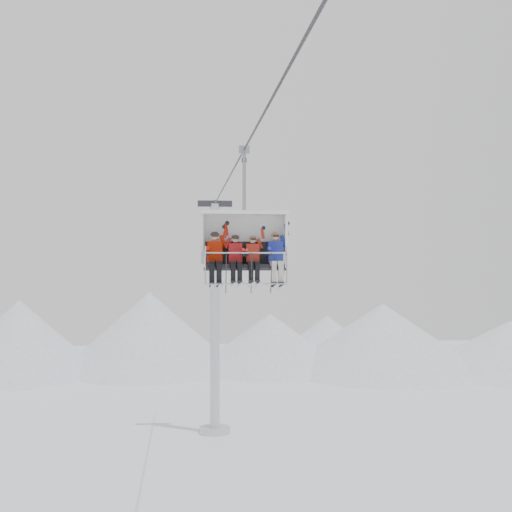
{
  "coord_description": "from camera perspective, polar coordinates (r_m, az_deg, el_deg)",
  "views": [
    {
      "loc": [
        -1.67,
        -15.25,
        10.21
      ],
      "look_at": [
        0.0,
        0.0,
        10.23
      ],
      "focal_mm": 45.0,
      "sensor_mm": 36.0,
      "label": 1
    }
  ],
  "objects": [
    {
      "name": "chairlift_carrier",
      "position": [
        18.61,
        -1.1,
        1.43
      ],
      "size": [
        2.49,
        1.17,
        3.98
      ],
      "color": "black",
      "rests_on": "haul_cable"
    },
    {
      "name": "skier_center_left",
      "position": [
        18.27,
        -1.83,
        -0.14
      ],
      "size": [
        0.39,
        1.69,
        1.55
      ],
      "color": "#AE1719",
      "rests_on": "chairlift_carrier"
    },
    {
      "name": "haul_cable",
      "position": [
        15.65,
        0.0,
        11.32
      ],
      "size": [
        0.06,
        50.0,
        0.06
      ],
      "primitive_type": "cylinder",
      "rotation": [
        1.57,
        0.0,
        0.0
      ],
      "color": "#303036",
      "rests_on": "lift_tower_left"
    },
    {
      "name": "skier_far_right",
      "position": [
        18.4,
        1.77,
        -0.02
      ],
      "size": [
        0.43,
        1.69,
        1.68
      ],
      "color": "#1C2997",
      "rests_on": "chairlift_carrier"
    },
    {
      "name": "skier_far_left",
      "position": [
        18.24,
        -3.67,
        -0.01
      ],
      "size": [
        0.43,
        1.69,
        1.68
      ],
      "color": "#AB1902",
      "rests_on": "chairlift_carrier"
    },
    {
      "name": "skier_center_right",
      "position": [
        18.31,
        -0.27,
        -0.17
      ],
      "size": [
        0.38,
        1.69,
        1.52
      ],
      "color": "#AC2819",
      "rests_on": "chairlift_carrier"
    },
    {
      "name": "ridgeline",
      "position": [
        57.77,
        -6.16,
        -7.41
      ],
      "size": [
        72.0,
        21.0,
        7.0
      ],
      "color": "white",
      "rests_on": "ground"
    },
    {
      "name": "lift_tower_right",
      "position": [
        37.55,
        -3.68,
        -6.85
      ],
      "size": [
        2.0,
        1.8,
        13.48
      ],
      "color": "silver",
      "rests_on": "ground"
    }
  ]
}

